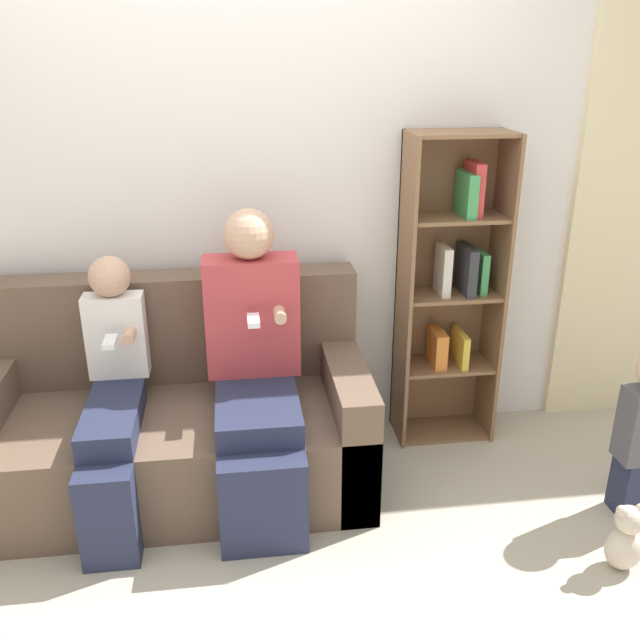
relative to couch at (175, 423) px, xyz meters
The scene contains 8 objects.
ground_plane 0.71m from the couch, 55.08° to the right, with size 14.00×14.00×0.00m, color #B2A893.
back_wall 1.12m from the couch, 50.21° to the left, with size 10.00×0.06×2.55m.
curtain_panel 2.47m from the couch, ahead, with size 0.61×0.04×2.29m.
couch is the anchor object (origin of this frame).
adult_seated 0.52m from the couch, 17.28° to the right, with size 0.41×0.76×1.27m.
child_seated 0.36m from the couch, 144.43° to the right, with size 0.26×0.77×1.07m.
bookshelf 1.48m from the couch, 12.12° to the left, with size 0.48×0.28×1.55m.
teddy_bear 1.94m from the couch, 25.10° to the right, with size 0.15×0.12×0.29m.
Camera 1 is at (-0.06, -2.22, 1.90)m, focal length 38.00 mm.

